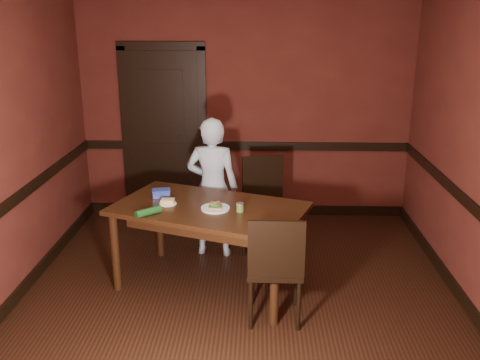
# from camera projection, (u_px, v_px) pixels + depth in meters

# --- Properties ---
(floor) EXTENTS (4.00, 4.50, 0.01)m
(floor) POSITION_uv_depth(u_px,v_px,m) (239.00, 304.00, 4.75)
(floor) COLOR black
(floor) RESTS_ON ground
(wall_back) EXTENTS (4.00, 0.02, 2.70)m
(wall_back) POSITION_uv_depth(u_px,v_px,m) (246.00, 110.00, 6.49)
(wall_back) COLOR #56211A
(wall_back) RESTS_ON ground
(wall_front) EXTENTS (4.00, 0.02, 2.70)m
(wall_front) POSITION_uv_depth(u_px,v_px,m) (218.00, 300.00, 2.20)
(wall_front) COLOR #56211A
(wall_front) RESTS_ON ground
(dado_back) EXTENTS (4.00, 0.03, 0.10)m
(dado_back) POSITION_uv_depth(u_px,v_px,m) (245.00, 146.00, 6.61)
(dado_back) COLOR black
(dado_back) RESTS_ON ground
(dado_left) EXTENTS (0.03, 4.50, 0.10)m
(dado_left) POSITION_uv_depth(u_px,v_px,m) (6.00, 207.00, 4.55)
(dado_left) COLOR black
(dado_left) RESTS_ON ground
(dado_right) EXTENTS (0.03, 4.50, 0.10)m
(dado_right) POSITION_uv_depth(u_px,v_px,m) (478.00, 213.00, 4.41)
(dado_right) COLOR black
(dado_right) RESTS_ON ground
(baseboard_back) EXTENTS (4.00, 0.03, 0.12)m
(baseboard_back) POSITION_uv_depth(u_px,v_px,m) (245.00, 209.00, 6.86)
(baseboard_back) COLOR black
(baseboard_back) RESTS_ON ground
(baseboard_left) EXTENTS (0.03, 4.50, 0.12)m
(baseboard_left) POSITION_uv_depth(u_px,v_px,m) (18.00, 294.00, 4.80)
(baseboard_left) COLOR black
(baseboard_left) RESTS_ON ground
(baseboard_right) EXTENTS (0.03, 4.50, 0.12)m
(baseboard_right) POSITION_uv_depth(u_px,v_px,m) (465.00, 302.00, 4.67)
(baseboard_right) COLOR black
(baseboard_right) RESTS_ON ground
(door) EXTENTS (1.05, 0.07, 2.20)m
(door) POSITION_uv_depth(u_px,v_px,m) (164.00, 130.00, 6.57)
(door) COLOR black
(door) RESTS_ON ground
(dining_table) EXTENTS (1.93, 1.49, 0.80)m
(dining_table) POSITION_uv_depth(u_px,v_px,m) (210.00, 247.00, 4.97)
(dining_table) COLOR black
(dining_table) RESTS_ON floor
(chair_far) EXTENTS (0.56, 0.56, 0.98)m
(chair_far) POSITION_uv_depth(u_px,v_px,m) (258.00, 204.00, 5.79)
(chair_far) COLOR black
(chair_far) RESTS_ON floor
(chair_near) EXTENTS (0.45, 0.45, 0.96)m
(chair_near) POSITION_uv_depth(u_px,v_px,m) (275.00, 265.00, 4.42)
(chair_near) COLOR black
(chair_near) RESTS_ON floor
(person) EXTENTS (0.57, 0.41, 1.48)m
(person) POSITION_uv_depth(u_px,v_px,m) (213.00, 188.00, 5.55)
(person) COLOR silver
(person) RESTS_ON floor
(sandwich_plate) EXTENTS (0.26, 0.26, 0.06)m
(sandwich_plate) POSITION_uv_depth(u_px,v_px,m) (215.00, 207.00, 4.77)
(sandwich_plate) COLOR white
(sandwich_plate) RESTS_ON dining_table
(sauce_jar) EXTENTS (0.07, 0.07, 0.08)m
(sauce_jar) POSITION_uv_depth(u_px,v_px,m) (240.00, 207.00, 4.71)
(sauce_jar) COLOR #547D32
(sauce_jar) RESTS_ON dining_table
(cheese_saucer) EXTENTS (0.16, 0.16, 0.05)m
(cheese_saucer) POSITION_uv_depth(u_px,v_px,m) (168.00, 202.00, 4.90)
(cheese_saucer) COLOR white
(cheese_saucer) RESTS_ON dining_table
(food_tub) EXTENTS (0.19, 0.15, 0.07)m
(food_tub) POSITION_uv_depth(u_px,v_px,m) (161.00, 193.00, 5.09)
(food_tub) COLOR #3047B2
(food_tub) RESTS_ON dining_table
(wrapped_veg) EXTENTS (0.22, 0.21, 0.07)m
(wrapped_veg) POSITION_uv_depth(u_px,v_px,m) (148.00, 212.00, 4.62)
(wrapped_veg) COLOR #184A1A
(wrapped_veg) RESTS_ON dining_table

